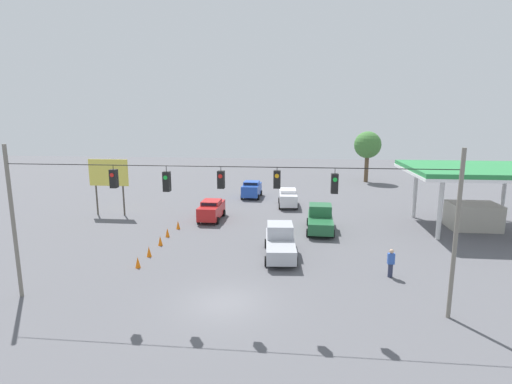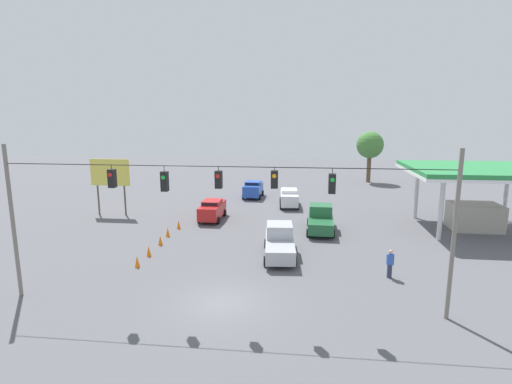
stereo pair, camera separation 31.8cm
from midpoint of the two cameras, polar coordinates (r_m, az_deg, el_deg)
The scene contains 16 objects.
ground_plane at distance 21.41m, azimuth -4.97°, elevation -15.49°, with size 140.00×140.00×0.00m, color #56565B.
overhead_signal_span at distance 19.33m, azimuth -5.50°, elevation -2.08°, with size 22.04×0.38×8.10m.
pickup_truck_green_oncoming_far at distance 33.79m, azimuth 8.88°, elevation -3.85°, with size 2.35×5.29×2.12m.
sedan_red_withflow_far at distance 37.01m, azimuth -6.62°, elevation -2.51°, with size 1.99×4.42×1.84m.
sedan_white_oncoming_deep at distance 42.36m, azimuth 4.38°, elevation -0.75°, with size 2.20×4.59×1.86m.
sedan_blue_withflow_deep at distance 46.73m, azimuth -0.82°, elevation 0.42°, with size 2.22×3.95×1.93m.
pickup_truck_silver_crossing_near at distance 27.61m, azimuth 3.13°, elevation -7.11°, with size 2.46×5.69×2.12m.
traffic_cone_nearest at distance 26.73m, azimuth -16.86°, elevation -9.58°, with size 0.34×0.34×0.73m, color orange.
traffic_cone_second at distance 28.50m, azimuth -15.35°, elevation -8.20°, with size 0.34×0.34×0.73m, color orange.
traffic_cone_third at distance 30.64m, azimuth -13.81°, elevation -6.77°, with size 0.34×0.34×0.73m, color orange.
traffic_cone_fourth at distance 32.59m, azimuth -12.82°, elevation -5.66°, with size 0.34×0.34×0.73m, color orange.
traffic_cone_fifth at distance 34.62m, azimuth -11.33°, elevation -4.62°, with size 0.34×0.34×0.73m, color orange.
gas_station at distance 38.00m, azimuth 28.75°, elevation 1.03°, with size 11.28×9.73×5.31m.
roadside_billboard at distance 40.55m, azimuth -20.52°, elevation 2.19°, with size 3.86×0.16×5.43m.
pedestrian at distance 25.31m, azimuth 18.35°, elevation -9.61°, with size 0.40×0.28×1.73m.
tree_horizon_left at distance 59.49m, azimuth 15.51°, elevation 6.44°, with size 3.82×3.82×7.28m.
Camera 1 is at (-3.60, 18.83, 9.50)m, focal length 28.00 mm.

